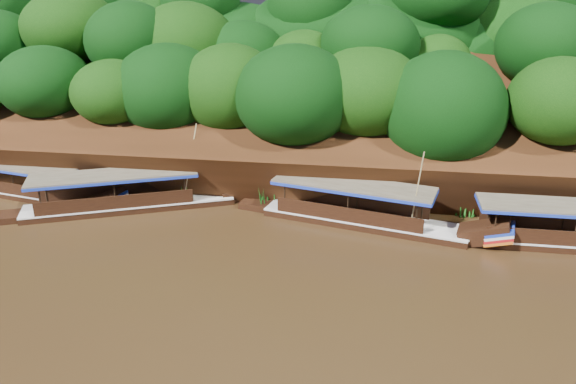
% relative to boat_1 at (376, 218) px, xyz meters
% --- Properties ---
extents(ground, '(160.00, 160.00, 0.00)m').
position_rel_boat_1_xyz_m(ground, '(-1.28, -7.32, -0.61)').
color(ground, black).
rests_on(ground, ground).
extents(riverbank, '(120.00, 30.06, 19.40)m').
position_rel_boat_1_xyz_m(riverbank, '(-1.30, 15.40, 1.28)').
color(riverbank, black).
rests_on(riverbank, ground).
extents(boat_1, '(15.69, 5.80, 6.14)m').
position_rel_boat_1_xyz_m(boat_1, '(0.00, 0.00, 0.00)').
color(boat_1, black).
rests_on(boat_1, ground).
extents(boat_2, '(16.20, 8.50, 6.15)m').
position_rel_boat_1_xyz_m(boat_2, '(-16.06, 0.75, -0.02)').
color(boat_2, black).
rests_on(boat_2, ground).
extents(boat_3, '(13.34, 4.49, 2.81)m').
position_rel_boat_1_xyz_m(boat_3, '(-24.00, 1.23, -0.08)').
color(boat_3, black).
rests_on(boat_3, ground).
extents(reeds, '(50.42, 2.25, 2.03)m').
position_rel_boat_1_xyz_m(reeds, '(-3.66, 2.18, 0.27)').
color(reeds, '#1A5816').
rests_on(reeds, ground).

